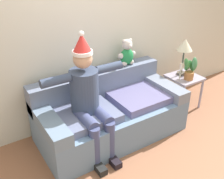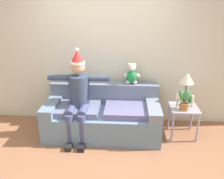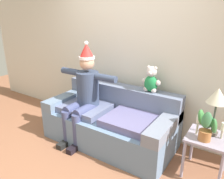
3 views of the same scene
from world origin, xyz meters
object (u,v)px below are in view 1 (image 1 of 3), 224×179
Objects in this scene: side_table at (184,82)px; potted_plant at (190,69)px; person_seated at (88,97)px; table_lamp at (185,47)px; couch at (109,113)px; candle_short at (190,66)px; teddy_bear at (127,53)px; candle_tall at (181,69)px.

potted_plant is (-0.02, -0.10, 0.27)m from side_table.
person_seated reaches higher than table_lamp.
couch is 1.39m from side_table.
table_lamp is at bearing 154.81° from candle_short.
potted_plant is 1.91× the size of candle_short.
person_seated is at bearing -172.42° from table_lamp.
teddy_bear is 1.00× the size of potted_plant.
table_lamp is at bearing 79.84° from side_table.
person_seated reaches higher than candle_short.
side_table is 2.08× the size of candle_tall.
person_seated is at bearing -152.02° from teddy_bear.
candle_short is (0.11, -0.05, -0.33)m from table_lamp.
teddy_bear is at bearing 154.31° from potted_plant.
potted_plant is 0.13m from candle_tall.
teddy_bear is at bearing 31.68° from couch.
side_table is at bearing 4.66° from person_seated.
side_table is at bearing -162.97° from candle_short.
teddy_bear is at bearing 27.98° from person_seated.
table_lamp is at bearing 37.62° from candle_tall.
teddy_bear is 0.89m from candle_tall.
couch is at bearing 22.92° from person_seated.
couch is 5.08× the size of teddy_bear.
potted_plant is at bearing -102.98° from side_table.
table_lamp is 2.88× the size of candle_short.
person_seated is at bearing -174.47° from candle_short.
side_table is at bearing -0.79° from couch.
table_lamp reaches higher than candle_tall.
potted_plant is 1.50× the size of candle_tall.
teddy_bear is 1.11m from candle_short.
teddy_bear is 1.01m from potted_plant.
candle_tall is at bearing 4.33° from person_seated.
candle_short is (0.26, 0.06, -0.04)m from candle_tall.
person_seated is 1.75m from potted_plant.
candle_tall is at bearing -24.01° from teddy_bear.
teddy_bear reaches higher than candle_short.
potted_plant is at bearing -101.62° from table_lamp.
candle_short reaches higher than side_table.
person_seated is 2.63× the size of table_lamp.
side_table is (1.38, -0.02, 0.11)m from couch.
teddy_bear reaches higher than couch.
candle_tall is (1.64, 0.12, -0.08)m from person_seated.
couch is 5.06× the size of potted_plant.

